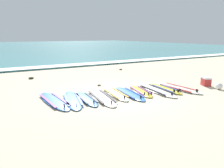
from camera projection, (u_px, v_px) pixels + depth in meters
ground_plane at (118, 94)px, 8.31m from camera, size 80.00×80.00×0.00m
sea at (11, 47)px, 39.95m from camera, size 80.00×60.00×0.10m
wave_foam_strip at (57, 67)px, 15.17m from camera, size 80.00×1.33×0.11m
surfboard_0 at (54, 101)px, 7.40m from camera, size 0.74×2.50×0.18m
surfboard_1 at (73, 100)px, 7.51m from camera, size 1.10×2.40×0.18m
surfboard_2 at (87, 99)px, 7.61m from camera, size 0.67×1.98×0.18m
surfboard_3 at (102, 97)px, 7.82m from camera, size 0.98×2.52×0.18m
surfboard_4 at (115, 94)px, 8.26m from camera, size 0.83×2.17×0.18m
surfboard_5 at (129, 93)px, 8.29m from camera, size 0.84×2.27×0.18m
surfboard_6 at (140, 91)px, 8.64m from camera, size 0.96×2.01×0.18m
surfboard_7 at (157, 90)px, 8.78m from camera, size 0.88×2.50×0.18m
surfboard_8 at (166, 89)px, 9.04m from camera, size 0.72×2.02×0.18m
surfboard_9 at (178, 88)px, 9.16m from camera, size 0.72×2.42×0.18m
cooler_box at (206, 81)px, 9.71m from camera, size 0.50×0.55×0.38m
beach_ball at (219, 86)px, 9.05m from camera, size 0.27×0.27×0.27m
seaweed_clump_near_shoreline at (31, 78)px, 11.21m from camera, size 0.27×0.22×0.10m
seaweed_clump_mid_sand at (99, 85)px, 9.69m from camera, size 0.17×0.14×0.06m
seaweed_clump_by_the_boards at (121, 69)px, 14.09m from camera, size 0.21×0.17×0.07m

